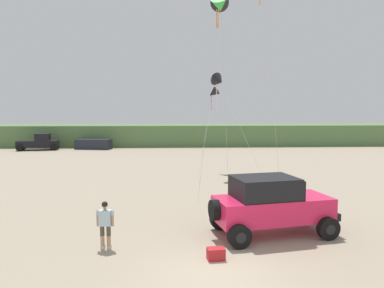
{
  "coord_description": "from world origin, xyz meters",
  "views": [
    {
      "loc": [
        -1.17,
        -10.19,
        4.8
      ],
      "look_at": [
        -0.47,
        3.72,
        3.48
      ],
      "focal_mm": 34.08,
      "sensor_mm": 36.0,
      "label": 1
    }
  ],
  "objects_px": {
    "jeep": "(271,204)",
    "distant_sedan": "(94,144)",
    "person_watching": "(105,222)",
    "kite_red_delta": "(221,1)",
    "kite_purple_stunt": "(213,93)",
    "kite_green_box": "(220,5)",
    "cooler_box": "(216,254)",
    "kite_orange_streamer": "(219,81)",
    "distant_pickup": "(39,142)"
  },
  "relations": [
    {
      "from": "cooler_box",
      "to": "kite_green_box",
      "type": "height_order",
      "value": "kite_green_box"
    },
    {
      "from": "distant_pickup",
      "to": "person_watching",
      "type": "bearing_deg",
      "value": -66.68
    },
    {
      "from": "kite_red_delta",
      "to": "kite_orange_streamer",
      "type": "bearing_deg",
      "value": 84.11
    },
    {
      "from": "distant_pickup",
      "to": "distant_sedan",
      "type": "bearing_deg",
      "value": 5.67
    },
    {
      "from": "distant_pickup",
      "to": "kite_purple_stunt",
      "type": "bearing_deg",
      "value": -39.03
    },
    {
      "from": "kite_orange_streamer",
      "to": "jeep",
      "type": "bearing_deg",
      "value": -87.61
    },
    {
      "from": "jeep",
      "to": "kite_green_box",
      "type": "distance_m",
      "value": 11.07
    },
    {
      "from": "person_watching",
      "to": "kite_purple_stunt",
      "type": "relative_size",
      "value": 0.25
    },
    {
      "from": "kite_green_box",
      "to": "cooler_box",
      "type": "bearing_deg",
      "value": -97.51
    },
    {
      "from": "kite_green_box",
      "to": "kite_red_delta",
      "type": "height_order",
      "value": "kite_red_delta"
    },
    {
      "from": "jeep",
      "to": "distant_sedan",
      "type": "distance_m",
      "value": 34.02
    },
    {
      "from": "person_watching",
      "to": "distant_sedan",
      "type": "xyz_separation_m",
      "value": [
        -7.41,
        32.35,
        -0.34
      ]
    },
    {
      "from": "person_watching",
      "to": "kite_purple_stunt",
      "type": "bearing_deg",
      "value": 71.39
    },
    {
      "from": "distant_sedan",
      "to": "kite_orange_streamer",
      "type": "xyz_separation_m",
      "value": [
        12.97,
        -18.96,
        6.21
      ]
    },
    {
      "from": "jeep",
      "to": "kite_green_box",
      "type": "relative_size",
      "value": 0.46
    },
    {
      "from": "kite_purple_stunt",
      "to": "kite_red_delta",
      "type": "bearing_deg",
      "value": -92.62
    },
    {
      "from": "jeep",
      "to": "cooler_box",
      "type": "bearing_deg",
      "value": -136.56
    },
    {
      "from": "jeep",
      "to": "person_watching",
      "type": "height_order",
      "value": "jeep"
    },
    {
      "from": "kite_green_box",
      "to": "distant_sedan",
      "type": "bearing_deg",
      "value": 116.03
    },
    {
      "from": "jeep",
      "to": "kite_green_box",
      "type": "height_order",
      "value": "kite_green_box"
    },
    {
      "from": "kite_orange_streamer",
      "to": "kite_red_delta",
      "type": "height_order",
      "value": "kite_red_delta"
    },
    {
      "from": "person_watching",
      "to": "kite_green_box",
      "type": "xyz_separation_m",
      "value": [
        4.82,
        7.33,
        9.34
      ]
    },
    {
      "from": "person_watching",
      "to": "cooler_box",
      "type": "distance_m",
      "value": 3.94
    },
    {
      "from": "jeep",
      "to": "cooler_box",
      "type": "distance_m",
      "value": 3.42
    },
    {
      "from": "person_watching",
      "to": "distant_pickup",
      "type": "xyz_separation_m",
      "value": [
        -13.68,
        31.73,
        0.0
      ]
    },
    {
      "from": "distant_sedan",
      "to": "kite_red_delta",
      "type": "height_order",
      "value": "kite_red_delta"
    },
    {
      "from": "kite_red_delta",
      "to": "kite_purple_stunt",
      "type": "relative_size",
      "value": 1.78
    },
    {
      "from": "distant_sedan",
      "to": "kite_green_box",
      "type": "bearing_deg",
      "value": -53.58
    },
    {
      "from": "cooler_box",
      "to": "distant_pickup",
      "type": "xyz_separation_m",
      "value": [
        -17.38,
        32.85,
        0.75
      ]
    },
    {
      "from": "distant_pickup",
      "to": "kite_green_box",
      "type": "distance_m",
      "value": 32.02
    },
    {
      "from": "distant_sedan",
      "to": "jeep",
      "type": "bearing_deg",
      "value": -56.26
    },
    {
      "from": "jeep",
      "to": "kite_red_delta",
      "type": "xyz_separation_m",
      "value": [
        -0.92,
        8.29,
        9.88
      ]
    },
    {
      "from": "cooler_box",
      "to": "kite_orange_streamer",
      "type": "bearing_deg",
      "value": 76.04
    },
    {
      "from": "kite_green_box",
      "to": "kite_orange_streamer",
      "type": "xyz_separation_m",
      "value": [
        0.75,
        6.07,
        -3.47
      ]
    },
    {
      "from": "cooler_box",
      "to": "kite_orange_streamer",
      "type": "distance_m",
      "value": 16.06
    },
    {
      "from": "kite_green_box",
      "to": "kite_purple_stunt",
      "type": "xyz_separation_m",
      "value": [
        0.65,
        8.89,
        -4.21
      ]
    },
    {
      "from": "distant_pickup",
      "to": "jeep",
      "type": "bearing_deg",
      "value": -57.16
    },
    {
      "from": "kite_green_box",
      "to": "kite_purple_stunt",
      "type": "height_order",
      "value": "kite_green_box"
    },
    {
      "from": "distant_sedan",
      "to": "kite_red_delta",
      "type": "relative_size",
      "value": 0.36
    },
    {
      "from": "cooler_box",
      "to": "distant_sedan",
      "type": "bearing_deg",
      "value": 101.7
    },
    {
      "from": "distant_pickup",
      "to": "kite_purple_stunt",
      "type": "relative_size",
      "value": 0.73
    },
    {
      "from": "cooler_box",
      "to": "kite_green_box",
      "type": "relative_size",
      "value": 0.05
    },
    {
      "from": "kite_red_delta",
      "to": "kite_purple_stunt",
      "type": "xyz_separation_m",
      "value": [
        0.31,
        6.8,
        -5.01
      ]
    },
    {
      "from": "kite_orange_streamer",
      "to": "cooler_box",
      "type": "bearing_deg",
      "value": -97.29
    },
    {
      "from": "jeep",
      "to": "person_watching",
      "type": "distance_m",
      "value": 6.18
    },
    {
      "from": "person_watching",
      "to": "distant_pickup",
      "type": "height_order",
      "value": "distant_pickup"
    },
    {
      "from": "cooler_box",
      "to": "kite_purple_stunt",
      "type": "bearing_deg",
      "value": 77.54
    },
    {
      "from": "kite_orange_streamer",
      "to": "kite_purple_stunt",
      "type": "relative_size",
      "value": 1.12
    },
    {
      "from": "kite_red_delta",
      "to": "kite_purple_stunt",
      "type": "distance_m",
      "value": 8.45
    },
    {
      "from": "distant_sedan",
      "to": "kite_orange_streamer",
      "type": "height_order",
      "value": "kite_orange_streamer"
    }
  ]
}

